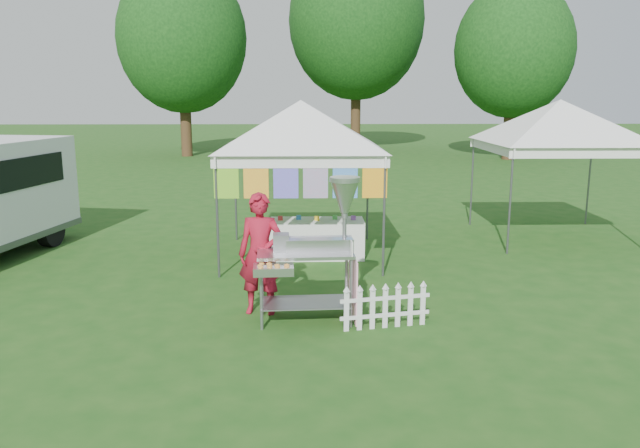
{
  "coord_description": "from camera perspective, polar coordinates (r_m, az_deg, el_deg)",
  "views": [
    {
      "loc": [
        0.08,
        -8.33,
        3.09
      ],
      "look_at": [
        0.31,
        1.27,
        1.1
      ],
      "focal_mm": 35.0,
      "sensor_mm": 36.0,
      "label": 1
    }
  ],
  "objects": [
    {
      "name": "tree_mid",
      "position": [
        36.67,
        3.37,
        18.03
      ],
      "size": [
        7.6,
        7.6,
        11.52
      ],
      "color": "#3E2316",
      "rests_on": "ground"
    },
    {
      "name": "ground",
      "position": [
        8.88,
        -1.79,
        -8.65
      ],
      "size": [
        120.0,
        120.0,
        0.0
      ],
      "primitive_type": "plane",
      "color": "#1C4D16",
      "rests_on": "ground"
    },
    {
      "name": "picket_fence",
      "position": [
        8.5,
        5.98,
        -7.61
      ],
      "size": [
        1.24,
        0.28,
        0.56
      ],
      "rotation": [
        0.0,
        0.0,
        0.2
      ],
      "color": "silver",
      "rests_on": "ground"
    },
    {
      "name": "canopy_right",
      "position": [
        14.39,
        21.15,
        10.55
      ],
      "size": [
        4.24,
        4.24,
        3.45
      ],
      "color": "#59595E",
      "rests_on": "ground"
    },
    {
      "name": "canopy_main",
      "position": [
        11.82,
        -1.77,
        11.21
      ],
      "size": [
        4.24,
        4.24,
        3.45
      ],
      "color": "#59595E",
      "rests_on": "ground"
    },
    {
      "name": "tree_left",
      "position": [
        33.01,
        -12.48,
        16.22
      ],
      "size": [
        6.4,
        6.4,
        9.53
      ],
      "color": "#3E2316",
      "rests_on": "ground"
    },
    {
      "name": "tree_right",
      "position": [
        31.98,
        17.31,
        14.96
      ],
      "size": [
        5.6,
        5.6,
        8.42
      ],
      "color": "#3E2316",
      "rests_on": "ground"
    },
    {
      "name": "vendor",
      "position": [
        8.91,
        -5.46,
        -2.74
      ],
      "size": [
        0.68,
        0.49,
        1.75
      ],
      "primitive_type": "imported",
      "rotation": [
        0.0,
        0.0,
        -0.12
      ],
      "color": "maroon",
      "rests_on": "ground"
    },
    {
      "name": "donut_cart",
      "position": [
        8.46,
        0.07,
        -1.32
      ],
      "size": [
        1.44,
        1.06,
        2.01
      ],
      "rotation": [
        0.0,
        0.0,
        0.05
      ],
      "color": "gray",
      "rests_on": "ground"
    },
    {
      "name": "display_table",
      "position": [
        12.04,
        -0.29,
        -1.34
      ],
      "size": [
        1.8,
        0.7,
        0.74
      ],
      "primitive_type": "cube",
      "color": "white",
      "rests_on": "ground"
    }
  ]
}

